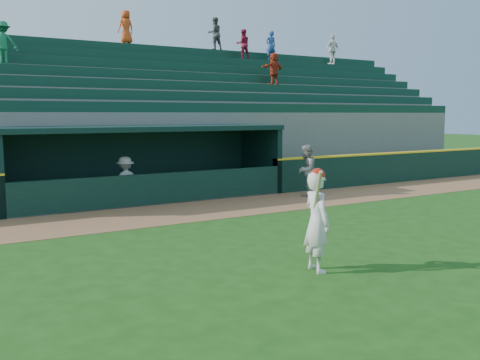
# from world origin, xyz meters

# --- Properties ---
(ground) EXTENTS (120.00, 120.00, 0.00)m
(ground) POSITION_xyz_m (0.00, 0.00, 0.00)
(ground) COLOR #1C4711
(ground) RESTS_ON ground
(warning_track) EXTENTS (40.00, 3.00, 0.01)m
(warning_track) POSITION_xyz_m (0.00, 4.90, 0.01)
(warning_track) COLOR brown
(warning_track) RESTS_ON ground
(field_wall_right) EXTENTS (15.50, 0.30, 1.20)m
(field_wall_right) POSITION_xyz_m (12.25, 6.55, 0.60)
(field_wall_right) COLOR black
(field_wall_right) RESTS_ON ground
(wall_stripe_right) EXTENTS (15.50, 0.32, 0.06)m
(wall_stripe_right) POSITION_xyz_m (12.25, 6.55, 1.23)
(wall_stripe_right) COLOR yellow
(wall_stripe_right) RESTS_ON field_wall_right
(dugout_player_front) EXTENTS (1.09, 1.00, 1.80)m
(dugout_player_front) POSITION_xyz_m (5.07, 5.48, 0.90)
(dugout_player_front) COLOR gray
(dugout_player_front) RESTS_ON ground
(dugout_player_inside) EXTENTS (1.05, 0.68, 1.53)m
(dugout_player_inside) POSITION_xyz_m (-0.94, 6.96, 0.76)
(dugout_player_inside) COLOR #A2A29D
(dugout_player_inside) RESTS_ON ground
(dugout) EXTENTS (9.40, 2.80, 2.46)m
(dugout) POSITION_xyz_m (0.00, 8.00, 1.36)
(dugout) COLOR slate
(dugout) RESTS_ON ground
(stands) EXTENTS (34.50, 6.26, 7.60)m
(stands) POSITION_xyz_m (-0.01, 12.57, 2.40)
(stands) COLOR slate
(stands) RESTS_ON ground
(batter_at_plate) EXTENTS (0.59, 0.81, 1.91)m
(batter_at_plate) POSITION_xyz_m (-0.39, -1.71, 0.95)
(batter_at_plate) COLOR silver
(batter_at_plate) RESTS_ON ground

